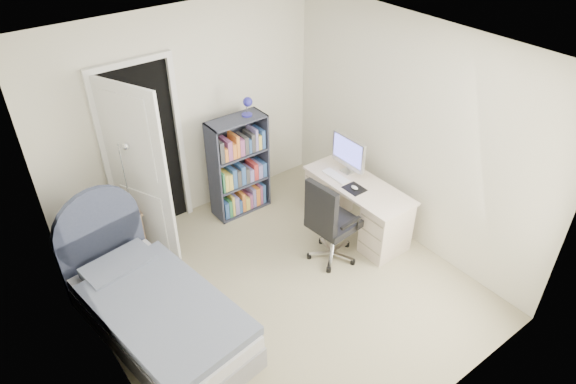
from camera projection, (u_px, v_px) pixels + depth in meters
room_shell at (281, 190)px, 4.60m from camera, size 3.50×3.70×2.60m
door at (140, 164)px, 5.37m from camera, size 0.92×0.77×2.06m
bed at (155, 310)px, 4.72m from camera, size 1.15×2.03×1.19m
nightstand at (116, 221)px, 5.55m from camera, size 0.45×0.45×0.65m
floor_lamp at (134, 211)px, 5.47m from camera, size 0.20×0.20×1.40m
bookcase at (239, 170)px, 6.14m from camera, size 0.70×0.30×1.48m
desk at (356, 204)px, 5.93m from camera, size 0.53×1.34×1.10m
office_chair at (329, 219)px, 5.36m from camera, size 0.54×0.55×1.03m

